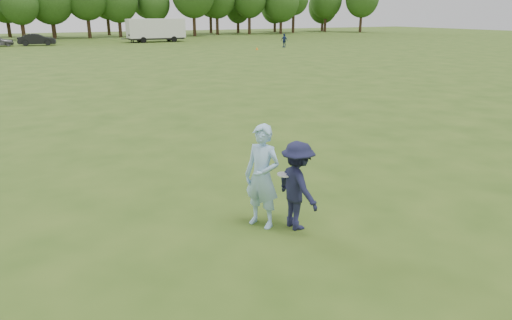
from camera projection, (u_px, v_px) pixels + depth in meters
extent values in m
plane|color=#2E4A14|center=(244.00, 237.00, 8.68)|extent=(200.00, 200.00, 0.00)
imported|color=#94C1E6|center=(262.00, 176.00, 8.87)|extent=(0.80, 0.90, 2.07)
imported|color=#181A36|center=(297.00, 186.00, 8.81)|extent=(0.69, 1.16, 1.76)
imported|color=navy|center=(284.00, 41.00, 55.19)|extent=(0.74, 1.02, 1.60)
imported|color=#262626|center=(132.00, 36.00, 63.14)|extent=(1.80, 1.48, 1.93)
imported|color=black|center=(37.00, 40.00, 58.27)|extent=(4.63, 2.15, 1.47)
cone|color=orange|center=(257.00, 48.00, 51.72)|extent=(0.28, 0.28, 0.30)
cylinder|color=white|center=(284.00, 175.00, 8.75)|extent=(0.32, 0.32, 0.06)
cube|color=white|center=(156.00, 28.00, 64.79)|extent=(8.00, 2.50, 2.60)
cube|color=black|center=(157.00, 38.00, 65.22)|extent=(7.60, 2.30, 0.25)
cylinder|color=black|center=(143.00, 40.00, 63.23)|extent=(0.80, 0.25, 0.80)
cylinder|color=black|center=(139.00, 39.00, 65.34)|extent=(0.80, 0.25, 0.80)
cylinder|color=black|center=(174.00, 39.00, 65.17)|extent=(0.80, 0.25, 0.80)
cylinder|color=black|center=(169.00, 38.00, 67.27)|extent=(0.80, 0.25, 0.80)
cube|color=#333333|center=(125.00, 39.00, 63.28)|extent=(1.20, 0.15, 0.12)
cylinder|color=#332114|center=(23.00, 30.00, 68.83)|extent=(0.56, 0.56, 3.01)
ellipsoid|color=#254416|center=(19.00, 3.00, 67.65)|extent=(5.46, 5.46, 6.28)
cylinder|color=#332114|center=(53.00, 28.00, 72.75)|extent=(0.56, 0.56, 3.23)
cylinder|color=#332114|center=(89.00, 26.00, 74.96)|extent=(0.56, 0.56, 3.77)
cylinder|color=#332114|center=(120.00, 27.00, 77.78)|extent=(0.56, 0.56, 3.33)
cylinder|color=#332114|center=(155.00, 27.00, 80.73)|extent=(0.56, 0.56, 3.22)
ellipsoid|color=#254416|center=(154.00, 3.00, 79.51)|extent=(5.54, 5.54, 6.37)
cylinder|color=#332114|center=(194.00, 24.00, 80.86)|extent=(0.56, 0.56, 4.15)
cylinder|color=#332114|center=(217.00, 24.00, 86.44)|extent=(0.56, 0.56, 3.95)
cylinder|color=#332114|center=(249.00, 24.00, 87.98)|extent=(0.56, 0.56, 3.90)
cylinder|color=#332114|center=(281.00, 25.00, 89.83)|extent=(0.56, 0.56, 3.16)
ellipsoid|color=#254416|center=(281.00, 1.00, 88.42)|extent=(6.99, 6.99, 8.04)
cylinder|color=#332114|center=(293.00, 22.00, 93.62)|extent=(0.56, 0.56, 4.29)
cylinder|color=#332114|center=(325.00, 23.00, 99.05)|extent=(0.56, 0.56, 3.68)
ellipsoid|color=#254416|center=(326.00, 0.00, 97.59)|extent=(6.78, 6.78, 7.80)
cylinder|color=#332114|center=(361.00, 23.00, 96.46)|extent=(0.56, 0.56, 3.96)
cylinder|color=#332114|center=(9.00, 27.00, 76.99)|extent=(0.56, 0.56, 3.28)
cylinder|color=#332114|center=(54.00, 27.00, 78.76)|extent=(0.56, 0.56, 3.11)
ellipsoid|color=#254416|center=(51.00, 4.00, 77.58)|extent=(5.34, 5.34, 6.14)
cylinder|color=#332114|center=(108.00, 25.00, 84.03)|extent=(0.56, 0.56, 3.50)
ellipsoid|color=#254416|center=(106.00, 4.00, 82.86)|extent=(4.82, 4.82, 5.54)
cylinder|color=#332114|center=(149.00, 24.00, 87.90)|extent=(0.56, 0.56, 3.80)
cylinder|color=#332114|center=(211.00, 23.00, 91.72)|extent=(0.56, 0.56, 3.84)
ellipsoid|color=#254416|center=(210.00, 2.00, 90.46)|extent=(5.09, 5.09, 5.86)
cylinder|color=#332114|center=(238.00, 26.00, 93.37)|extent=(0.56, 0.56, 2.58)
ellipsoid|color=#254416|center=(238.00, 9.00, 92.33)|extent=(4.86, 4.86, 5.59)
cylinder|color=#332114|center=(275.00, 26.00, 98.73)|extent=(0.56, 0.56, 2.62)
ellipsoid|color=#254416|center=(275.00, 7.00, 97.52)|extent=(6.11, 6.11, 7.02)
cylinder|color=#332114|center=(322.00, 25.00, 102.70)|extent=(0.56, 0.56, 2.54)
ellipsoid|color=#254416|center=(323.00, 6.00, 101.46)|extent=(6.47, 6.47, 7.44)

